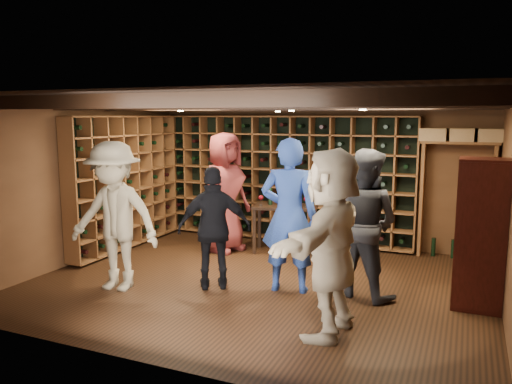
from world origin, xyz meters
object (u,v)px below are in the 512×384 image
at_px(guest_khaki, 115,216).
at_px(tasting_table, 285,210).
at_px(man_blue_shirt, 289,216).
at_px(guest_beige, 331,243).
at_px(man_grey_suit, 364,223).
at_px(guest_red_floral, 225,192).
at_px(display_cabinet, 479,237).
at_px(guest_woman_black, 214,228).

bearing_deg(guest_khaki, tasting_table, 54.95).
distance_m(man_blue_shirt, guest_beige, 1.34).
bearing_deg(man_grey_suit, tasting_table, -23.44).
bearing_deg(tasting_table, man_grey_suit, -55.59).
height_order(man_blue_shirt, guest_beige, man_blue_shirt).
relative_size(guest_khaki, guest_beige, 0.99).
relative_size(guest_red_floral, tasting_table, 1.76).
distance_m(man_blue_shirt, guest_khaki, 2.26).
bearing_deg(tasting_table, guest_red_floral, -174.96).
bearing_deg(display_cabinet, guest_khaki, -165.10).
bearing_deg(guest_woman_black, display_cabinet, 161.67).
bearing_deg(man_grey_suit, display_cabinet, -154.02).
bearing_deg(guest_woman_black, tasting_table, -126.62).
relative_size(display_cabinet, guest_beige, 0.90).
bearing_deg(display_cabinet, guest_woman_black, -168.68).
distance_m(guest_woman_black, guest_beige, 1.91).
distance_m(man_blue_shirt, guest_red_floral, 2.18).
height_order(man_grey_suit, guest_woman_black, man_grey_suit).
xyz_separation_m(guest_red_floral, guest_beige, (2.47, -2.49, -0.02)).
height_order(man_grey_suit, tasting_table, man_grey_suit).
relative_size(man_grey_suit, guest_beige, 0.96).
distance_m(guest_red_floral, guest_beige, 3.51).
xyz_separation_m(man_blue_shirt, guest_beige, (0.83, -1.06, -0.02)).
bearing_deg(guest_khaki, man_grey_suit, 12.92).
bearing_deg(display_cabinet, guest_beige, -135.58).
relative_size(man_blue_shirt, guest_beige, 1.02).
relative_size(guest_woman_black, guest_beige, 0.83).
xyz_separation_m(display_cabinet, man_grey_suit, (-1.32, -0.13, 0.08)).
bearing_deg(guest_red_floral, guest_khaki, -175.20).
height_order(man_blue_shirt, man_grey_suit, man_blue_shirt).
bearing_deg(display_cabinet, tasting_table, 154.51).
xyz_separation_m(man_blue_shirt, tasting_table, (-0.67, 1.73, -0.29)).
distance_m(man_grey_suit, guest_woman_black, 1.92).
bearing_deg(guest_beige, man_blue_shirt, -136.07).
bearing_deg(guest_khaki, display_cabinet, 9.12).
bearing_deg(guest_woman_black, guest_red_floral, -97.20).
bearing_deg(tasting_table, man_blue_shirt, -80.62).
distance_m(display_cabinet, guest_red_floral, 4.04).
distance_m(man_grey_suit, guest_khaki, 3.20).
xyz_separation_m(guest_khaki, guest_beige, (2.93, -0.23, 0.00)).
distance_m(guest_khaki, guest_beige, 2.94).
height_order(man_blue_shirt, guest_woman_black, man_blue_shirt).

